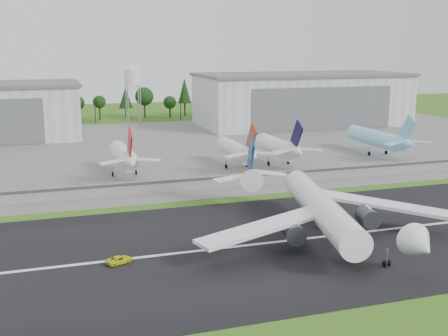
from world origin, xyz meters
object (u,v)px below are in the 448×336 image
object	(u,v)px
parked_jet_red_a	(124,157)
parked_jet_navy	(281,147)
main_airliner	(322,215)
parked_jet_skyblue	(381,139)
ground_vehicle	(120,260)
parked_jet_red_b	(238,151)

from	to	relation	value
parked_jet_red_a	parked_jet_navy	world-z (taller)	parked_jet_navy
parked_jet_red_a	main_airliner	bearing A→B (deg)	-65.81
parked_jet_navy	parked_jet_skyblue	xyz separation A→B (m)	(40.60, 5.00, -0.04)
ground_vehicle	parked_jet_navy	distance (m)	91.59
parked_jet_red_b	parked_jet_red_a	bearing A→B (deg)	179.93
ground_vehicle	parked_jet_red_a	bearing A→B (deg)	-31.41
main_airliner	parked_jet_red_b	world-z (taller)	main_airliner
main_airliner	parked_jet_skyblue	world-z (taller)	main_airliner
main_airliner	parked_jet_red_a	xyz separation A→B (m)	(-30.09, 66.98, 1.22)
parked_jet_red_a	parked_jet_skyblue	size ratio (longest dim) A/B	0.84
parked_jet_red_a	parked_jet_skyblue	world-z (taller)	parked_jet_skyblue
ground_vehicle	parked_jet_red_b	distance (m)	82.63
main_airliner	parked_jet_red_b	xyz separation A→B (m)	(5.56, 66.93, 0.98)
main_airliner	ground_vehicle	xyz separation A→B (m)	(-40.80, -1.28, -4.11)
parked_jet_red_a	parked_jet_skyblue	xyz separation A→B (m)	(90.72, 5.01, -0.01)
ground_vehicle	parked_jet_navy	xyz separation A→B (m)	(60.83, 68.26, 5.36)
parked_jet_red_a	parked_jet_navy	bearing A→B (deg)	0.01
parked_jet_red_b	parked_jet_skyblue	world-z (taller)	parked_jet_skyblue
parked_jet_red_b	parked_jet_navy	bearing A→B (deg)	0.20
main_airliner	parked_jet_red_b	size ratio (longest dim) A/B	1.88
parked_jet_navy	parked_jet_skyblue	world-z (taller)	parked_jet_skyblue
main_airliner	parked_jet_navy	distance (m)	69.93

